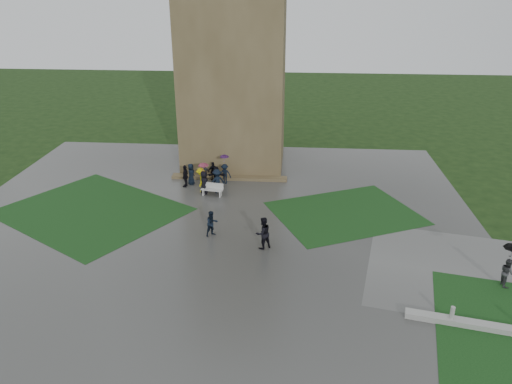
# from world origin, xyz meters

# --- Properties ---
(ground) EXTENTS (120.00, 120.00, 0.00)m
(ground) POSITION_xyz_m (0.00, 0.00, 0.00)
(ground) COLOR black
(plaza) EXTENTS (34.00, 34.00, 0.02)m
(plaza) POSITION_xyz_m (0.00, 2.00, 0.01)
(plaza) COLOR #3A3A37
(plaza) RESTS_ON ground
(lawn_inset_left) EXTENTS (14.10, 13.46, 0.01)m
(lawn_inset_left) POSITION_xyz_m (-8.50, 4.00, 0.03)
(lawn_inset_left) COLOR #123614
(lawn_inset_left) RESTS_ON plaza
(lawn_inset_right) EXTENTS (11.12, 10.15, 0.01)m
(lawn_inset_right) POSITION_xyz_m (8.50, 5.00, 0.03)
(lawn_inset_right) COLOR #123614
(lawn_inset_right) RESTS_ON plaza
(tower) EXTENTS (8.00, 8.00, 18.00)m
(tower) POSITION_xyz_m (0.00, 15.00, 9.00)
(tower) COLOR brown
(tower) RESTS_ON ground
(tower_plinth) EXTENTS (9.00, 0.80, 0.22)m
(tower_plinth) POSITION_xyz_m (0.00, 10.60, 0.13)
(tower_plinth) COLOR brown
(tower_plinth) RESTS_ON plaza
(bench) EXTENTS (1.64, 0.77, 0.92)m
(bench) POSITION_xyz_m (-0.80, 7.30, 0.49)
(bench) COLOR beige
(bench) RESTS_ON plaza
(visitor_cluster) EXTENTS (3.73, 3.47, 2.36)m
(visitor_cluster) POSITION_xyz_m (-1.40, 8.74, 0.94)
(visitor_cluster) COLOR black
(visitor_cluster) RESTS_ON plaza
(pedestrian_mid) EXTENTS (0.89, 0.84, 1.61)m
(pedestrian_mid) POSITION_xyz_m (0.16, 1.21, 0.82)
(pedestrian_mid) COLOR black
(pedestrian_mid) RESTS_ON plaza
(pedestrian_near) EXTENTS (1.08, 1.00, 1.94)m
(pedestrian_near) POSITION_xyz_m (3.33, -0.09, 0.99)
(pedestrian_near) COLOR black
(pedestrian_near) RESTS_ON plaza
(pedestrian_path) EXTENTS (0.85, 0.85, 2.40)m
(pedestrian_path) POSITION_xyz_m (15.86, -2.95, 1.45)
(pedestrian_path) COLOR #39383D
(pedestrian_path) RESTS_ON path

